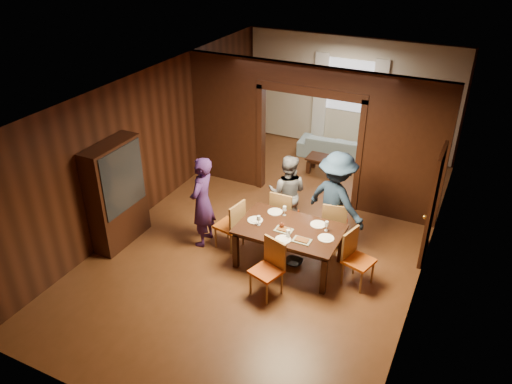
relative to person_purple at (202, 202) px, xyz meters
The scene contains 32 objects.
floor 1.66m from the person_purple, 38.58° to the left, with size 9.00×9.00×0.00m, color #573118.
ceiling 2.47m from the person_purple, 38.58° to the left, with size 5.50×9.00×0.02m, color silver.
room_walls 3.04m from the person_purple, 68.27° to the left, with size 5.52×9.01×2.90m.
person_purple is the anchor object (origin of this frame).
person_grey 1.66m from the person_purple, 43.68° to the left, with size 0.76×0.59×1.55m, color slate.
person_navy 2.42m from the person_purple, 24.41° to the left, with size 1.21×0.70×1.88m, color #1B2B43.
sofa 4.88m from the person_purple, 77.27° to the left, with size 1.92×0.75×0.56m, color #8AA7B4.
serving_bowl 1.79m from the person_purple, ahead, with size 0.31×0.31×0.08m, color black.
dining_table 1.77m from the person_purple, ahead, with size 1.77×1.10×0.76m, color black.
coffee_table 3.93m from the person_purple, 73.90° to the left, with size 0.80×0.50×0.40m, color black.
chair_left 0.63m from the person_purple, 10.88° to the left, with size 0.44×0.44×0.97m, color #C15512, non-canonical shape.
chair_right 2.96m from the person_purple, ahead, with size 0.44×0.44×0.97m, color #D35913, non-canonical shape.
chair_far_l 1.59m from the person_purple, 36.71° to the left, with size 0.44×0.44×0.97m, color #BF3E12, non-canonical shape.
chair_far_r 2.46m from the person_purple, 23.54° to the left, with size 0.44×0.44×0.97m, color red, non-canonical shape.
chair_near 1.90m from the person_purple, 26.33° to the right, with size 0.44×0.44×0.97m, color #C04812, non-canonical shape.
hutch 1.56m from the person_purple, 156.50° to the right, with size 0.40×1.20×2.00m, color black.
door_right 4.05m from the person_purple, 19.94° to the left, with size 0.06×0.90×2.10m, color black.
window_far 5.49m from the person_purple, 78.30° to the left, with size 1.20×0.03×1.30m, color silver.
curtain_left 5.30m from the person_purple, 86.19° to the left, with size 0.35×0.06×2.40m, color white.
curtain_right 5.61m from the person_purple, 70.67° to the left, with size 0.35×0.06×2.40m, color white.
plate_left 1.06m from the person_purple, ahead, with size 0.27×0.27×0.01m, color silver.
plate_far_l 1.33m from the person_purple, 18.84° to the left, with size 0.27×0.27×0.01m, color white.
plate_far_r 2.13m from the person_purple, 10.16° to the left, with size 0.27×0.27×0.01m, color white.
plate_right 2.35m from the person_purple, ahead, with size 0.27×0.27×0.01m, color white.
plate_near 1.76m from the person_purple, 10.03° to the right, with size 0.27×0.27×0.01m, color silver.
platter_a 1.64m from the person_purple, ahead, with size 0.30×0.20×0.04m, color gray.
platter_b 2.03m from the person_purple, ahead, with size 0.30×0.20×0.04m, color gray.
wineglass_left 1.18m from the person_purple, ahead, with size 0.08×0.08×0.18m, color white, non-canonical shape.
wineglass_far 1.51m from the person_purple, 15.85° to the left, with size 0.08×0.08×0.18m, color silver, non-canonical shape.
wineglass_right 2.29m from the person_purple, ahead, with size 0.08×0.08×0.18m, color silver, non-canonical shape.
tumbler 1.78m from the person_purple, ahead, with size 0.07×0.07×0.14m, color silver.
condiment_jar 1.58m from the person_purple, ahead, with size 0.08×0.08×0.11m, color #4D1F12, non-canonical shape.
Camera 1 is at (3.19, -7.46, 5.47)m, focal length 35.00 mm.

